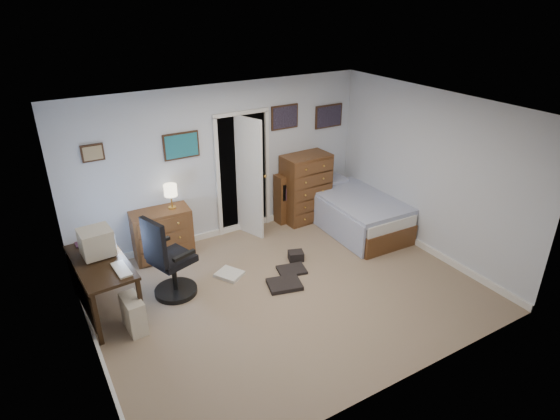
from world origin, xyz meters
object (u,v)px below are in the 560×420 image
object	(u,v)px
office_chair	(169,266)
tall_dresser	(306,188)
low_dresser	(162,234)
bed	(354,211)
computer_desk	(95,275)

from	to	relation	value
office_chair	tall_dresser	xyz separation A→B (m)	(2.84, 1.03, 0.14)
low_dresser	bed	size ratio (longest dim) A/B	0.43
low_dresser	computer_desk	bearing A→B (deg)	-136.33
tall_dresser	bed	xyz separation A→B (m)	(0.54, -0.70, -0.29)
low_dresser	tall_dresser	xyz separation A→B (m)	(2.60, -0.02, 0.22)
low_dresser	bed	world-z (taller)	low_dresser
low_dresser	bed	xyz separation A→B (m)	(3.13, -0.73, -0.08)
computer_desk	low_dresser	bearing A→B (deg)	36.14
bed	computer_desk	bearing A→B (deg)	-175.11
office_chair	low_dresser	bearing A→B (deg)	58.69
computer_desk	office_chair	bearing A→B (deg)	-10.05
computer_desk	bed	size ratio (longest dim) A/B	0.65
computer_desk	bed	xyz separation A→B (m)	(4.27, 0.23, -0.26)
low_dresser	tall_dresser	bearing A→B (deg)	3.14
office_chair	tall_dresser	world-z (taller)	tall_dresser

